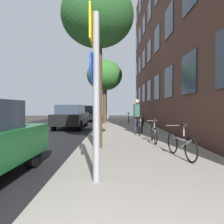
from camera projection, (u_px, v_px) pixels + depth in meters
The scene contains 18 objects.
ground_plane at pixel (78, 127), 15.63m from camera, with size 41.80×41.80×0.00m, color #332D28.
road_asphalt at pixel (50, 127), 15.63m from camera, with size 7.00×38.00×0.01m, color black.
sidewalk at pixel (124, 126), 15.63m from camera, with size 4.20×38.00×0.12m, color gray.
building_facade at pixel (161, 24), 14.95m from camera, with size 0.56×27.00×14.86m.
sign_post at pixel (95, 81), 3.76m from camera, with size 0.15×0.60×3.11m.
traffic_light at pixel (105, 98), 19.39m from camera, with size 0.43×0.24×3.23m.
tree_near at pixel (98, 18), 6.95m from camera, with size 2.41×2.41×5.42m.
tree_far at pixel (105, 76), 17.43m from camera, with size 2.95×2.95×5.27m.
bicycle_0 at pixel (181, 144), 5.61m from camera, with size 0.42×1.69×0.93m.
bicycle_1 at pixel (154, 133), 8.01m from camera, with size 0.42×1.58×0.91m.
bicycle_2 at pixel (141, 127), 10.41m from camera, with size 0.57×1.71×0.94m.
bicycle_3 at pixel (138, 124), 12.81m from camera, with size 0.42×1.69×0.90m.
bicycle_4 at pixel (143, 121), 15.21m from camera, with size 0.52×1.61×0.91m.
bicycle_5 at pixel (129, 119), 17.61m from camera, with size 0.42×1.58×0.92m.
pedestrian_0 at pixel (137, 114), 10.81m from camera, with size 0.56×0.56×1.76m.
car_1 at pixel (71, 116), 14.39m from camera, with size 1.90×4.51×1.62m.
car_2 at pixel (87, 113), 21.65m from camera, with size 1.97×4.03×1.62m.
car_3 at pixel (94, 112), 28.33m from camera, with size 2.02×4.28×1.62m.
Camera 1 is at (0.17, -0.60, 1.48)m, focal length 33.49 mm.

